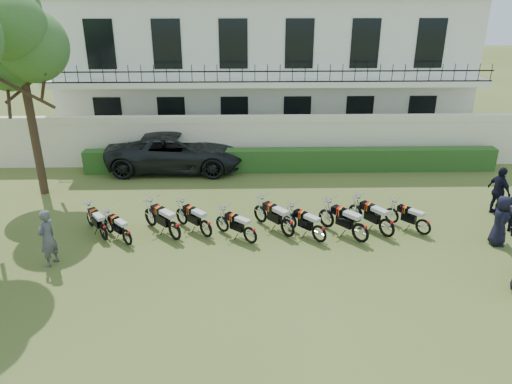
# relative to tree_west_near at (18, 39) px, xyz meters

# --- Properties ---
(ground) EXTENTS (100.00, 100.00, 0.00)m
(ground) POSITION_rel_tree_west_near_xyz_m (8.96, -5.00, -5.89)
(ground) COLOR #455522
(ground) RESTS_ON ground
(perimeter_wall) EXTENTS (30.00, 0.35, 2.30)m
(perimeter_wall) POSITION_rel_tree_west_near_xyz_m (8.96, 3.00, -4.72)
(perimeter_wall) COLOR #F2EBCB
(perimeter_wall) RESTS_ON ground
(hedge) EXTENTS (18.00, 0.60, 1.00)m
(hedge) POSITION_rel_tree_west_near_xyz_m (9.96, 2.20, -5.39)
(hedge) COLOR #204217
(hedge) RESTS_ON ground
(building) EXTENTS (20.40, 9.60, 7.40)m
(building) POSITION_rel_tree_west_near_xyz_m (8.96, 8.96, -2.18)
(building) COLOR white
(building) RESTS_ON ground
(tree_west_near) EXTENTS (3.40, 3.20, 7.90)m
(tree_west_near) POSITION_rel_tree_west_near_xyz_m (0.00, 0.00, 0.00)
(tree_west_near) COLOR #473323
(tree_west_near) RESTS_ON ground
(motorcycle_0) EXTENTS (1.10, 1.51, 0.97)m
(motorcycle_0) POSITION_rel_tree_west_near_xyz_m (3.34, -3.97, -5.44)
(motorcycle_0) COLOR black
(motorcycle_0) RESTS_ON ground
(motorcycle_1) EXTENTS (1.22, 1.31, 0.93)m
(motorcycle_1) POSITION_rel_tree_west_near_xyz_m (4.17, -4.33, -5.46)
(motorcycle_1) COLOR black
(motorcycle_1) RESTS_ON ground
(motorcycle_2) EXTENTS (1.46, 1.56, 1.11)m
(motorcycle_2) POSITION_rel_tree_west_near_xyz_m (5.65, -4.03, -5.38)
(motorcycle_2) COLOR black
(motorcycle_2) RESTS_ON ground
(motorcycle_3) EXTENTS (1.37, 1.42, 1.03)m
(motorcycle_3) POSITION_rel_tree_west_near_xyz_m (6.65, -3.85, -5.42)
(motorcycle_3) COLOR black
(motorcycle_3) RESTS_ON ground
(motorcycle_4) EXTENTS (1.40, 1.25, 0.98)m
(motorcycle_4) POSITION_rel_tree_west_near_xyz_m (8.09, -4.30, -5.44)
(motorcycle_4) COLOR black
(motorcycle_4) RESTS_ON ground
(motorcycle_5) EXTENTS (1.33, 1.62, 1.09)m
(motorcycle_5) POSITION_rel_tree_west_near_xyz_m (9.32, -3.89, -5.39)
(motorcycle_5) COLOR black
(motorcycle_5) RESTS_ON ground
(motorcycle_6) EXTENTS (1.32, 1.43, 1.01)m
(motorcycle_6) POSITION_rel_tree_west_near_xyz_m (10.31, -4.28, -5.42)
(motorcycle_6) COLOR black
(motorcycle_6) RESTS_ON ground
(motorcycle_7) EXTENTS (1.43, 1.64, 1.13)m
(motorcycle_7) POSITION_rel_tree_west_near_xyz_m (11.62, -4.32, -5.37)
(motorcycle_7) COLOR black
(motorcycle_7) RESTS_ON ground
(motorcycle_8) EXTENTS (1.26, 1.70, 1.10)m
(motorcycle_8) POSITION_rel_tree_west_near_xyz_m (12.57, -3.98, -5.38)
(motorcycle_8) COLOR black
(motorcycle_8) RESTS_ON ground
(motorcycle_9) EXTENTS (1.25, 1.36, 0.96)m
(motorcycle_9) POSITION_rel_tree_west_near_xyz_m (13.82, -3.86, -5.45)
(motorcycle_9) COLOR black
(motorcycle_9) RESTS_ON ground
(suv) EXTENTS (6.03, 2.88, 1.66)m
(suv) POSITION_rel_tree_west_near_xyz_m (4.90, 2.59, -5.06)
(suv) COLOR black
(suv) RESTS_ON ground
(inspector) EXTENTS (0.63, 0.76, 1.78)m
(inspector) POSITION_rel_tree_west_near_xyz_m (2.14, -5.42, -5.00)
(inspector) COLOR #545559
(inspector) RESTS_ON ground
(officer_3) EXTENTS (0.76, 0.94, 1.66)m
(officer_3) POSITION_rel_tree_west_near_xyz_m (16.00, -4.48, -5.06)
(officer_3) COLOR black
(officer_3) RESTS_ON ground
(officer_5) EXTENTS (0.70, 1.13, 1.79)m
(officer_5) POSITION_rel_tree_west_near_xyz_m (16.97, -2.32, -4.99)
(officer_5) COLOR black
(officer_5) RESTS_ON ground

